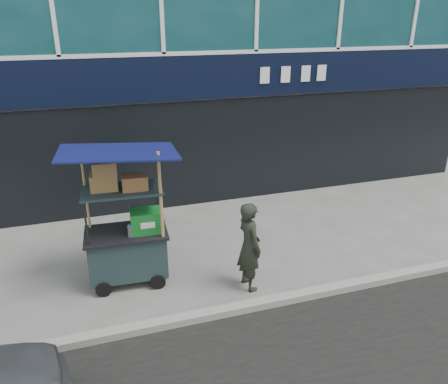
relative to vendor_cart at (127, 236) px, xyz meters
name	(u,v)px	position (x,y,z in m)	size (l,w,h in m)	color
ground	(222,306)	(1.23, -1.16, -0.82)	(80.00, 80.00, 0.00)	#60605C
curb	(226,311)	(1.23, -1.36, -0.76)	(80.00, 0.18, 0.12)	gray
vendor_cart	(127,236)	(0.00, 0.00, 0.00)	(1.80, 1.33, 2.35)	#182828
vendor_man	(249,246)	(1.81, -0.77, -0.08)	(0.55, 0.36, 1.50)	black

